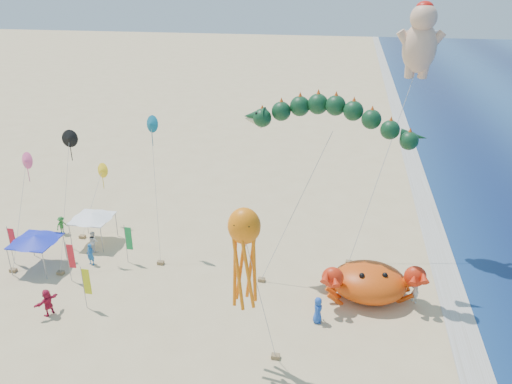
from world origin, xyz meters
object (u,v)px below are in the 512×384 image
dragon_kite (331,123)px  octopus_kite (245,251)px  canopy_white (92,216)px  cherub_kite (421,39)px  canopy_blue (35,239)px  crab_inflatable (369,281)px

dragon_kite → octopus_kite: size_ratio=1.32×
octopus_kite → canopy_white: bearing=143.2°
canopy_white → cherub_kite: bearing=11.9°
canopy_blue → canopy_white: same height
dragon_kite → canopy_white: bearing=175.8°
canopy_white → dragon_kite: bearing=-4.2°
canopy_white → octopus_kite: bearing=-36.8°
octopus_kite → canopy_white: 19.46m
cherub_kite → canopy_white: cherub_kite is taller
canopy_blue → canopy_white: size_ratio=1.04×
octopus_kite → canopy_blue: bearing=158.1°
canopy_blue → canopy_white: bearing=61.1°
dragon_kite → cherub_kite: (5.80, 6.56, 4.70)m
octopus_kite → canopy_blue: size_ratio=2.89×
cherub_kite → octopus_kite: (-9.53, -16.49, -8.97)m
dragon_kite → octopus_kite: 11.43m
crab_inflatable → cherub_kite: bearing=74.6°
dragon_kite → octopus_kite: bearing=-110.6°
crab_inflatable → cherub_kite: 17.62m
dragon_kite → canopy_white: 20.96m
cherub_kite → crab_inflatable: bearing=-105.4°
crab_inflatable → canopy_white: (-22.14, 3.81, 1.11)m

